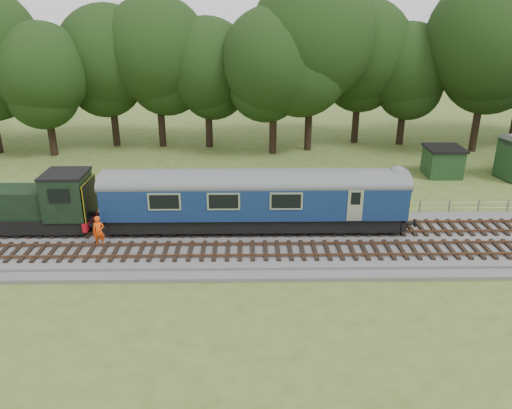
{
  "coord_description": "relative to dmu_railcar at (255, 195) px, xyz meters",
  "views": [
    {
      "loc": [
        -1.58,
        -26.68,
        13.14
      ],
      "look_at": [
        -1.17,
        1.4,
        2.0
      ],
      "focal_mm": 35.0,
      "sensor_mm": 36.0,
      "label": 1
    }
  ],
  "objects": [
    {
      "name": "track_north",
      "position": [
        1.25,
        -0.0,
        -2.19
      ],
      "size": [
        67.2,
        2.4,
        0.21
      ],
      "color": "black",
      "rests_on": "ballast"
    },
    {
      "name": "ground",
      "position": [
        1.25,
        -1.4,
        -2.61
      ],
      "size": [
        120.0,
        120.0,
        0.0
      ],
      "primitive_type": "plane",
      "color": "#485B21",
      "rests_on": "ground"
    },
    {
      "name": "shunter_loco",
      "position": [
        -13.93,
        0.0,
        -0.63
      ],
      "size": [
        8.91,
        2.6,
        3.38
      ],
      "color": "black",
      "rests_on": "ground"
    },
    {
      "name": "track_south",
      "position": [
        1.25,
        -3.0,
        -2.19
      ],
      "size": [
        67.2,
        2.4,
        0.21
      ],
      "color": "black",
      "rests_on": "ballast"
    },
    {
      "name": "shed",
      "position": [
        15.75,
        11.43,
        -1.37
      ],
      "size": [
        3.02,
        3.02,
        2.44
      ],
      "rotation": [
        0.0,
        0.0,
        -0.01
      ],
      "color": "#173217",
      "rests_on": "ground"
    },
    {
      "name": "tree_line",
      "position": [
        1.25,
        20.6,
        -2.61
      ],
      "size": [
        70.0,
        8.0,
        18.0
      ],
      "primitive_type": null,
      "color": "black",
      "rests_on": "ground"
    },
    {
      "name": "ballast",
      "position": [
        1.25,
        -1.4,
        -2.43
      ],
      "size": [
        70.0,
        7.0,
        0.35
      ],
      "primitive_type": "cube",
      "color": "#4C4C4F",
      "rests_on": "ground"
    },
    {
      "name": "dmu_railcar",
      "position": [
        0.0,
        0.0,
        0.0
      ],
      "size": [
        18.05,
        2.86,
        3.88
      ],
      "color": "black",
      "rests_on": "ground"
    },
    {
      "name": "worker",
      "position": [
        -8.93,
        -2.13,
        -1.35
      ],
      "size": [
        0.73,
        0.54,
        1.8
      ],
      "primitive_type": "imported",
      "rotation": [
        0.0,
        0.0,
        0.18
      ],
      "color": "#FF4A0D",
      "rests_on": "ballast"
    },
    {
      "name": "fence",
      "position": [
        1.25,
        3.1,
        -2.61
      ],
      "size": [
        64.0,
        0.12,
        1.0
      ],
      "primitive_type": null,
      "color": "#6B6054",
      "rests_on": "ground"
    }
  ]
}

